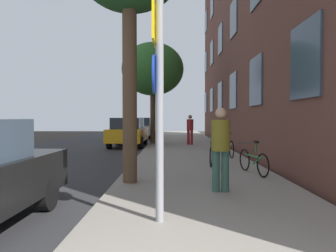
# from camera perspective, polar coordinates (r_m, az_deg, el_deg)

# --- Properties ---
(ground_plane) EXTENTS (41.80, 41.80, 0.00)m
(ground_plane) POSITION_cam_1_polar(r_m,az_deg,el_deg) (16.37, -9.05, -4.23)
(ground_plane) COLOR #332D28
(road_asphalt) EXTENTS (7.00, 38.00, 0.01)m
(road_asphalt) POSITION_cam_1_polar(r_m,az_deg,el_deg) (16.85, -16.12, -4.09)
(road_asphalt) COLOR #2D2D30
(road_asphalt) RESTS_ON ground
(sidewalk) EXTENTS (4.20, 38.00, 0.12)m
(sidewalk) POSITION_cam_1_polar(r_m,az_deg,el_deg) (16.15, 3.32, -4.08)
(sidewalk) COLOR gray
(sidewalk) RESTS_ON ground
(sign_post) EXTENTS (0.16, 0.60, 3.41)m
(sign_post) POSITION_cam_1_polar(r_m,az_deg,el_deg) (4.58, -1.86, 6.87)
(sign_post) COLOR gray
(sign_post) RESTS_ON sidewalk
(traffic_light) EXTENTS (0.43, 0.24, 3.49)m
(traffic_light) POSITION_cam_1_polar(r_m,az_deg,el_deg) (22.33, -1.97, 3.80)
(traffic_light) COLOR black
(traffic_light) RESTS_ON sidewalk
(tree_far) EXTENTS (3.68, 3.68, 5.97)m
(tree_far) POSITION_cam_1_polar(r_m,az_deg,el_deg) (18.84, -2.82, 10.29)
(tree_far) COLOR #4C3823
(tree_far) RESTS_ON sidewalk
(bicycle_0) EXTENTS (0.52, 1.66, 0.91)m
(bicycle_0) POSITION_cam_1_polar(r_m,az_deg,el_deg) (8.79, 15.37, -6.18)
(bicycle_0) COLOR black
(bicycle_0) RESTS_ON sidewalk
(bicycle_1) EXTENTS (0.55, 1.69, 0.96)m
(bicycle_1) POSITION_cam_1_polar(r_m,az_deg,el_deg) (10.22, 8.23, -4.95)
(bicycle_1) COLOR black
(bicycle_1) RESTS_ON sidewalk
(bicycle_2) EXTENTS (0.42, 1.71, 0.96)m
(bicycle_2) POSITION_cam_1_polar(r_m,az_deg,el_deg) (12.40, 11.00, -3.81)
(bicycle_2) COLOR black
(bicycle_2) RESTS_ON sidewalk
(bicycle_3) EXTENTS (0.42, 1.59, 0.89)m
(bicycle_3) POSITION_cam_1_polar(r_m,az_deg,el_deg) (14.18, 8.46, -3.24)
(bicycle_3) COLOR black
(bicycle_3) RESTS_ON sidewalk
(pedestrian_0) EXTENTS (0.55, 0.55, 1.74)m
(pedestrian_0) POSITION_cam_1_polar(r_m,az_deg,el_deg) (6.51, 9.63, -3.21)
(pedestrian_0) COLOR #33594C
(pedestrian_0) RESTS_ON sidewalk
(pedestrian_1) EXTENTS (0.44, 0.44, 1.68)m
(pedestrian_1) POSITION_cam_1_polar(r_m,az_deg,el_deg) (17.58, 4.06, -0.30)
(pedestrian_1) COLOR maroon
(pedestrian_1) RESTS_ON sidewalk
(car_1) EXTENTS (1.95, 4.12, 1.62)m
(car_1) POSITION_cam_1_polar(r_m,az_deg,el_deg) (17.69, -7.29, -1.06)
(car_1) COLOR orange
(car_1) RESTS_ON road_asphalt
(car_2) EXTENTS (1.83, 4.24, 1.62)m
(car_2) POSITION_cam_1_polar(r_m,az_deg,el_deg) (24.98, -4.84, -0.28)
(car_2) COLOR #B7B7BC
(car_2) RESTS_ON road_asphalt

